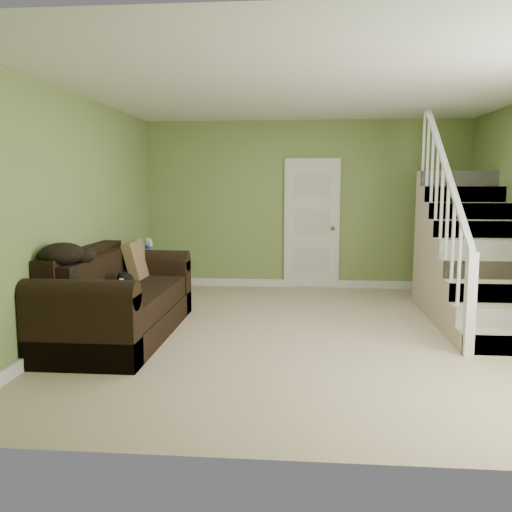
% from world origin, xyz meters
% --- Properties ---
extents(floor, '(5.00, 5.50, 0.01)m').
position_xyz_m(floor, '(0.00, 0.00, 0.00)').
color(floor, tan).
rests_on(floor, ground).
extents(ceiling, '(5.00, 5.50, 0.01)m').
position_xyz_m(ceiling, '(0.00, 0.00, 2.60)').
color(ceiling, white).
rests_on(ceiling, wall_back).
extents(wall_back, '(5.00, 0.04, 2.60)m').
position_xyz_m(wall_back, '(0.00, 2.75, 1.30)').
color(wall_back, '#7B934F').
rests_on(wall_back, floor).
extents(wall_front, '(5.00, 0.04, 2.60)m').
position_xyz_m(wall_front, '(0.00, -2.75, 1.30)').
color(wall_front, '#7B934F').
rests_on(wall_front, floor).
extents(wall_left, '(0.04, 5.50, 2.60)m').
position_xyz_m(wall_left, '(-2.50, 0.00, 1.30)').
color(wall_left, '#7B934F').
rests_on(wall_left, floor).
extents(baseboard_back, '(5.00, 0.04, 0.12)m').
position_xyz_m(baseboard_back, '(0.00, 2.72, 0.06)').
color(baseboard_back, white).
rests_on(baseboard_back, floor).
extents(baseboard_left, '(0.04, 5.50, 0.12)m').
position_xyz_m(baseboard_left, '(-2.47, 0.00, 0.06)').
color(baseboard_left, white).
rests_on(baseboard_left, floor).
extents(door, '(0.86, 0.12, 2.02)m').
position_xyz_m(door, '(0.10, 2.71, 1.01)').
color(door, white).
rests_on(door, floor).
extents(staircase, '(1.00, 2.51, 2.82)m').
position_xyz_m(staircase, '(1.99, 0.97, 0.64)').
color(staircase, tan).
rests_on(staircase, floor).
extents(sofa, '(1.03, 2.38, 0.94)m').
position_xyz_m(sofa, '(-2.02, -0.23, 0.36)').
color(sofa, black).
rests_on(sofa, floor).
extents(side_table, '(0.56, 0.56, 0.88)m').
position_xyz_m(side_table, '(-2.22, 1.54, 0.33)').
color(side_table, black).
rests_on(side_table, floor).
extents(cat, '(0.23, 0.44, 0.22)m').
position_xyz_m(cat, '(-1.95, -0.14, 0.59)').
color(cat, black).
rests_on(cat, sofa).
extents(banana, '(0.18, 0.19, 0.06)m').
position_xyz_m(banana, '(-1.85, -0.49, 0.54)').
color(banana, gold).
rests_on(banana, sofa).
extents(throw_pillow, '(0.22, 0.46, 0.47)m').
position_xyz_m(throw_pillow, '(-2.03, 0.53, 0.71)').
color(throw_pillow, '#4B341E').
rests_on(throw_pillow, sofa).
extents(throw_blanket, '(0.49, 0.59, 0.21)m').
position_xyz_m(throw_blanket, '(-2.31, -0.87, 0.97)').
color(throw_blanket, black).
rests_on(throw_blanket, sofa).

